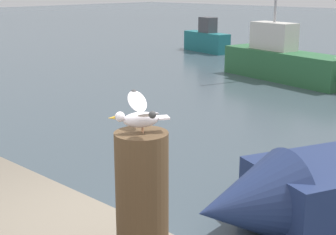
% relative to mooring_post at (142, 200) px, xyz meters
% --- Properties ---
extents(mooring_post, '(0.35, 0.35, 0.93)m').
position_rel_mooring_post_xyz_m(mooring_post, '(0.00, 0.00, 0.00)').
color(mooring_post, '#4C3823').
rests_on(mooring_post, harbor_quay).
extents(seagull, '(0.60, 0.45, 0.22)m').
position_rel_mooring_post_xyz_m(seagull, '(-0.00, -0.00, 0.58)').
color(seagull, tan).
rests_on(seagull, mooring_post).
extents(boat_teal, '(3.21, 1.39, 1.59)m').
position_rel_mooring_post_xyz_m(boat_teal, '(-12.61, 16.22, -1.15)').
color(boat_teal, '#1E7075').
rests_on(boat_teal, ground_plane).
extents(boat_green, '(5.46, 2.13, 4.97)m').
position_rel_mooring_post_xyz_m(boat_green, '(-5.85, 12.34, -1.09)').
color(boat_green, '#2D6B3D').
rests_on(boat_green, ground_plane).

